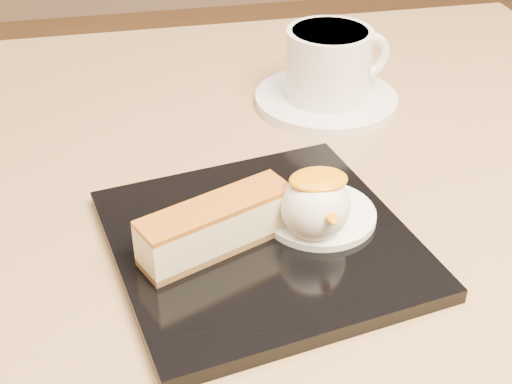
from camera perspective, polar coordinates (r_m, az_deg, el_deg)
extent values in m
cube|color=olive|center=(0.64, 3.74, -0.83)|extent=(0.80, 0.80, 0.04)
cube|color=black|center=(0.55, 0.43, -4.09)|extent=(0.25, 0.25, 0.01)
cube|color=brown|center=(0.53, -3.12, -4.14)|extent=(0.12, 0.08, 0.01)
cube|color=#FFEBA6|center=(0.52, -3.18, -2.63)|extent=(0.12, 0.08, 0.03)
cube|color=#863F0E|center=(0.51, -3.24, -1.15)|extent=(0.12, 0.08, 0.00)
cylinder|color=white|center=(0.57, 5.06, -1.79)|extent=(0.09, 0.09, 0.01)
sphere|color=white|center=(0.53, 4.76, -1.14)|extent=(0.05, 0.05, 0.05)
ellipsoid|color=orange|center=(0.52, 5.02, 1.00)|extent=(0.04, 0.03, 0.01)
ellipsoid|color=#2C873E|center=(0.57, 1.65, -0.70)|extent=(0.02, 0.01, 0.00)
ellipsoid|color=#2C873E|center=(0.58, 2.43, -0.27)|extent=(0.02, 0.02, 0.00)
ellipsoid|color=#2C873E|center=(0.58, 0.74, -0.37)|extent=(0.01, 0.02, 0.00)
cylinder|color=white|center=(0.76, 5.62, 7.39)|extent=(0.15, 0.15, 0.01)
cylinder|color=white|center=(0.75, 5.80, 10.19)|extent=(0.09, 0.09, 0.07)
cylinder|color=black|center=(0.73, 5.95, 12.58)|extent=(0.08, 0.08, 0.00)
torus|color=white|center=(0.77, 8.99, 10.72)|extent=(0.05, 0.02, 0.05)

